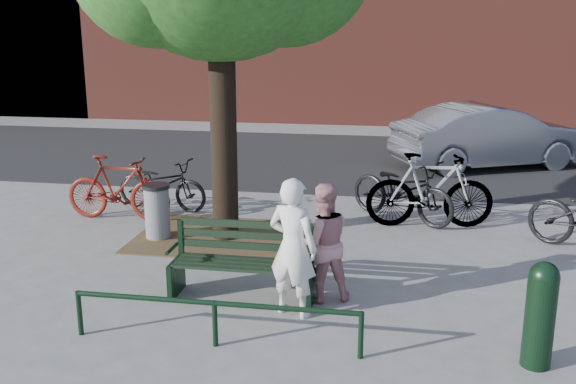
% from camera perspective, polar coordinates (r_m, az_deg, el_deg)
% --- Properties ---
extents(ground, '(90.00, 90.00, 0.00)m').
position_cam_1_polar(ground, '(7.94, -4.04, -9.43)').
color(ground, gray).
rests_on(ground, ground).
extents(dirt_pit, '(2.40, 2.00, 0.02)m').
position_cam_1_polar(dirt_pit, '(10.17, -6.60, -3.93)').
color(dirt_pit, brown).
rests_on(dirt_pit, ground).
extents(road, '(40.00, 7.00, 0.01)m').
position_cam_1_polar(road, '(15.97, 3.17, 3.00)').
color(road, black).
rests_on(road, ground).
extents(park_bench, '(1.74, 0.54, 0.97)m').
position_cam_1_polar(park_bench, '(7.83, -3.96, -6.00)').
color(park_bench, black).
rests_on(park_bench, ground).
extents(guard_railing, '(3.06, 0.06, 0.51)m').
position_cam_1_polar(guard_railing, '(6.72, -6.54, -10.38)').
color(guard_railing, black).
rests_on(guard_railing, ground).
extents(person_left, '(0.69, 0.56, 1.62)m').
position_cam_1_polar(person_left, '(7.24, 0.43, -4.96)').
color(person_left, silver).
rests_on(person_left, ground).
extents(person_right, '(0.86, 0.78, 1.45)m').
position_cam_1_polar(person_right, '(7.66, 3.08, -4.51)').
color(person_right, tan).
rests_on(person_right, ground).
extents(bollard, '(0.29, 0.29, 1.08)m').
position_cam_1_polar(bollard, '(6.71, 21.53, -9.82)').
color(bollard, black).
rests_on(bollard, ground).
extents(litter_bin, '(0.42, 0.42, 0.86)m').
position_cam_1_polar(litter_bin, '(10.12, -11.55, -1.69)').
color(litter_bin, gray).
rests_on(litter_bin, ground).
extents(bicycle_a, '(1.85, 0.93, 0.93)m').
position_cam_1_polar(bicycle_a, '(11.69, -11.16, 0.68)').
color(bicycle_a, black).
rests_on(bicycle_a, ground).
extents(bicycle_b, '(1.88, 0.58, 1.12)m').
position_cam_1_polar(bicycle_b, '(11.20, -14.88, 0.35)').
color(bicycle_b, '#60160D').
rests_on(bicycle_b, ground).
extents(bicycle_c, '(2.06, 1.74, 1.06)m').
position_cam_1_polar(bicycle_c, '(11.00, 10.11, 0.22)').
color(bicycle_c, black).
rests_on(bicycle_c, ground).
extents(bicycle_d, '(2.12, 0.83, 1.24)m').
position_cam_1_polar(bicycle_d, '(10.68, 12.49, 0.14)').
color(bicycle_d, gray).
rests_on(bicycle_d, ground).
extents(parked_car, '(4.71, 3.28, 1.47)m').
position_cam_1_polar(parked_car, '(15.52, 17.57, 4.74)').
color(parked_car, gray).
rests_on(parked_car, ground).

